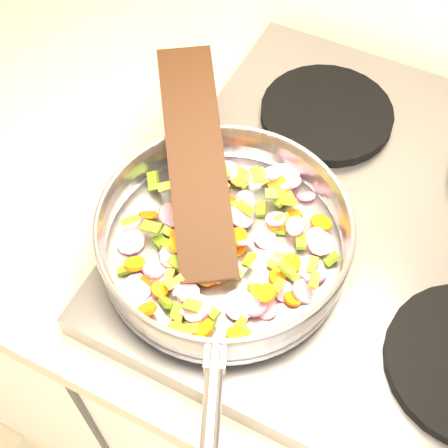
% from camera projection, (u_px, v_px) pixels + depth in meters
% --- Properties ---
extents(cooktop, '(0.60, 0.60, 0.04)m').
position_uv_depth(cooktop, '(384.00, 234.00, 0.81)').
color(cooktop, '#939399').
rests_on(cooktop, counter_top).
extents(grate_fl, '(0.19, 0.19, 0.02)m').
position_uv_depth(grate_fl, '(241.00, 264.00, 0.75)').
color(grate_fl, black).
rests_on(grate_fl, cooktop).
extents(grate_bl, '(0.19, 0.19, 0.02)m').
position_uv_depth(grate_bl, '(327.00, 114.00, 0.89)').
color(grate_bl, black).
rests_on(grate_bl, cooktop).
extents(saute_pan, '(0.34, 0.48, 0.06)m').
position_uv_depth(saute_pan, '(224.00, 236.00, 0.73)').
color(saute_pan, '#9E9EA5').
rests_on(saute_pan, grate_fl).
extents(vegetable_heap, '(0.26, 0.29, 0.04)m').
position_uv_depth(vegetable_heap, '(227.00, 241.00, 0.74)').
color(vegetable_heap, '#628D1C').
rests_on(vegetable_heap, saute_pan).
extents(wooden_spatula, '(0.22, 0.28, 0.10)m').
position_uv_depth(wooden_spatula, '(196.00, 160.00, 0.74)').
color(wooden_spatula, black).
rests_on(wooden_spatula, saute_pan).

